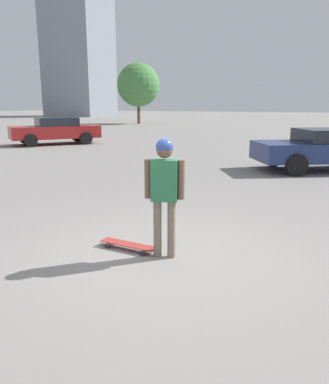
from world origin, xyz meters
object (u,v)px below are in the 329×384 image
(person, at_px, (164,184))
(skateboard, at_px, (128,245))
(car_parked_near, at_px, (328,148))
(car_parked_far, at_px, (56,130))

(person, height_order, skateboard, person)
(car_parked_near, bearing_deg, car_parked_far, -42.09)
(person, xyz_separation_m, car_parked_near, (-8.92, 1.37, -0.34))
(person, relative_size, car_parked_near, 0.34)
(car_parked_near, height_order, car_parked_far, car_parked_far)
(skateboard, distance_m, car_parked_far, 16.31)
(car_parked_near, bearing_deg, skateboard, 44.17)
(person, bearing_deg, car_parked_far, 118.83)
(skateboard, xyz_separation_m, car_parked_far, (-11.07, -11.96, 0.69))
(skateboard, bearing_deg, car_parked_far, -42.19)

